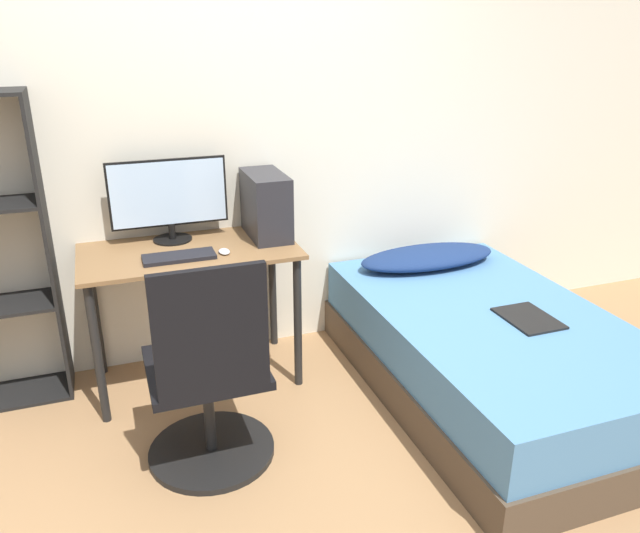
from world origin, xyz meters
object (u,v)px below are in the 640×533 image
at_px(bed, 489,353).
at_px(pc_tower, 266,205).
at_px(monitor, 169,197).
at_px(office_chair, 210,390).
at_px(keyboard, 179,257).

bearing_deg(bed, pc_tower, 143.18).
relative_size(bed, pc_tower, 4.89).
bearing_deg(monitor, pc_tower, -11.27).
bearing_deg(office_chair, keyboard, 91.01).
distance_m(bed, pc_tower, 1.45).
distance_m(monitor, pc_tower, 0.52).
distance_m(bed, keyboard, 1.71).
height_order(office_chair, monitor, monitor).
height_order(office_chair, bed, office_chair).
xyz_separation_m(monitor, pc_tower, (0.50, -0.10, -0.07)).
bearing_deg(bed, office_chair, -176.91).
bearing_deg(pc_tower, bed, -36.82).
height_order(bed, monitor, monitor).
height_order(bed, pc_tower, pc_tower).
distance_m(office_chair, bed, 1.52).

